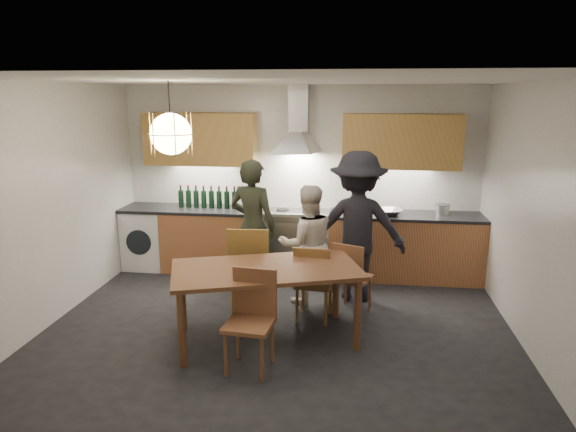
# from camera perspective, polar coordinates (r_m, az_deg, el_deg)

# --- Properties ---
(ground) EXTENTS (5.00, 5.00, 0.00)m
(ground) POSITION_cam_1_polar(r_m,az_deg,el_deg) (5.55, -1.34, -13.09)
(ground) COLOR black
(ground) RESTS_ON ground
(room_shell) EXTENTS (5.02, 4.52, 2.61)m
(room_shell) POSITION_cam_1_polar(r_m,az_deg,el_deg) (5.03, -1.45, 4.60)
(room_shell) COLOR white
(room_shell) RESTS_ON ground
(counter_run) EXTENTS (5.00, 0.62, 0.90)m
(counter_run) POSITION_cam_1_polar(r_m,az_deg,el_deg) (7.19, 1.20, -2.94)
(counter_run) COLOR #BD7849
(counter_run) RESTS_ON ground
(range_stove) EXTENTS (0.90, 0.60, 0.92)m
(range_stove) POSITION_cam_1_polar(r_m,az_deg,el_deg) (7.19, 1.00, -3.01)
(range_stove) COLOR silver
(range_stove) RESTS_ON ground
(wall_fixtures) EXTENTS (4.30, 0.54, 1.10)m
(wall_fixtures) POSITION_cam_1_polar(r_m,az_deg,el_deg) (7.04, 1.16, 8.51)
(wall_fixtures) COLOR tan
(wall_fixtures) RESTS_ON ground
(pendant_lamp) EXTENTS (0.43, 0.43, 0.70)m
(pendant_lamp) POSITION_cam_1_polar(r_m,az_deg,el_deg) (5.14, -12.88, 8.88)
(pendant_lamp) COLOR black
(pendant_lamp) RESTS_ON ground
(dining_table) EXTENTS (2.05, 1.47, 0.78)m
(dining_table) POSITION_cam_1_polar(r_m,az_deg,el_deg) (5.19, -2.44, -6.69)
(dining_table) COLOR brown
(dining_table) RESTS_ON ground
(chair_back_left) EXTENTS (0.50, 0.50, 1.02)m
(chair_back_left) POSITION_cam_1_polar(r_m,az_deg,el_deg) (5.91, -4.28, -5.30)
(chair_back_left) COLOR brown
(chair_back_left) RESTS_ON ground
(chair_back_mid) EXTENTS (0.44, 0.44, 0.88)m
(chair_back_mid) POSITION_cam_1_polar(r_m,az_deg,el_deg) (5.67, 2.79, -6.99)
(chair_back_mid) COLOR brown
(chair_back_mid) RESTS_ON ground
(chair_back_right) EXTENTS (0.51, 0.51, 0.86)m
(chair_back_right) POSITION_cam_1_polar(r_m,az_deg,el_deg) (5.89, 6.91, -6.38)
(chair_back_right) COLOR brown
(chair_back_right) RESTS_ON ground
(chair_front) EXTENTS (0.46, 0.46, 0.92)m
(chair_front) POSITION_cam_1_polar(r_m,az_deg,el_deg) (4.79, -4.05, -10.63)
(chair_front) COLOR brown
(chair_front) RESTS_ON ground
(person_left) EXTENTS (0.72, 0.58, 1.71)m
(person_left) POSITION_cam_1_polar(r_m,az_deg,el_deg) (6.47, -3.92, -1.16)
(person_left) COLOR black
(person_left) RESTS_ON ground
(person_mid) EXTENTS (0.83, 0.73, 1.45)m
(person_mid) POSITION_cam_1_polar(r_m,az_deg,el_deg) (6.14, 2.19, -3.18)
(person_mid) COLOR beige
(person_mid) RESTS_ON ground
(person_right) EXTENTS (1.20, 0.72, 1.83)m
(person_right) POSITION_cam_1_polar(r_m,az_deg,el_deg) (6.25, 7.70, -1.18)
(person_right) COLOR black
(person_right) RESTS_ON ground
(mixing_bowl) EXTENTS (0.44, 0.44, 0.08)m
(mixing_bowl) POSITION_cam_1_polar(r_m,az_deg,el_deg) (6.97, 11.15, 0.44)
(mixing_bowl) COLOR #B2B2B5
(mixing_bowl) RESTS_ON counter_run
(stock_pot) EXTENTS (0.24, 0.24, 0.13)m
(stock_pot) POSITION_cam_1_polar(r_m,az_deg,el_deg) (7.17, 16.79, 0.68)
(stock_pot) COLOR silver
(stock_pot) RESTS_ON counter_run
(wine_bottles) EXTENTS (0.86, 0.07, 0.31)m
(wine_bottles) POSITION_cam_1_polar(r_m,az_deg,el_deg) (7.33, -8.93, 2.10)
(wine_bottles) COLOR black
(wine_bottles) RESTS_ON counter_run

